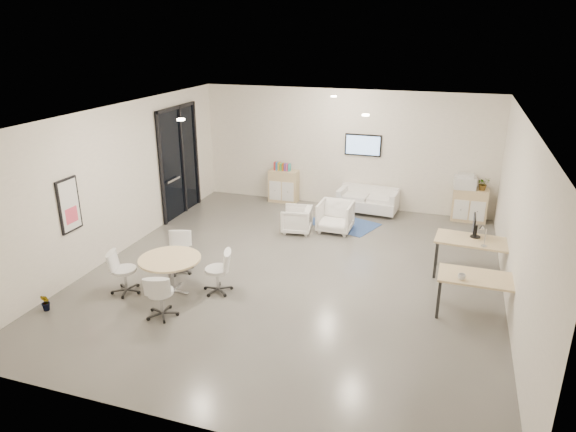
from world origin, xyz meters
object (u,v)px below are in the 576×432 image
(armchair_left, at_px, (297,218))
(desk_front, at_px, (481,281))
(sideboard_left, at_px, (284,186))
(sideboard_right, at_px, (469,205))
(armchair_right, at_px, (335,215))
(desk_rear, at_px, (475,244))
(round_table, at_px, (170,262))
(loveseat, at_px, (368,201))

(armchair_left, bearing_deg, desk_front, 49.00)
(sideboard_left, bearing_deg, sideboard_right, 0.03)
(sideboard_right, distance_m, armchair_right, 3.58)
(desk_rear, bearing_deg, round_table, -151.22)
(armchair_left, xyz_separation_m, round_table, (-1.33, -3.64, 0.27))
(sideboard_right, bearing_deg, desk_front, -88.23)
(sideboard_left, relative_size, armchair_left, 1.32)
(sideboard_right, xyz_separation_m, loveseat, (-2.58, -0.16, -0.12))
(armchair_right, relative_size, desk_rear, 0.53)
(loveseat, height_order, desk_front, desk_front)
(armchair_right, relative_size, desk_front, 0.57)
(armchair_right, bearing_deg, armchair_left, -157.70)
(armchair_left, bearing_deg, loveseat, 137.06)
(armchair_left, relative_size, round_table, 0.61)
(sideboard_left, xyz_separation_m, armchair_right, (1.93, -1.77, -0.05))
(armchair_right, xyz_separation_m, round_table, (-2.21, -3.99, 0.20))
(armchair_left, relative_size, desk_front, 0.49)
(sideboard_right, bearing_deg, armchair_right, -150.19)
(sideboard_right, relative_size, desk_rear, 0.56)
(sideboard_left, relative_size, desk_rear, 0.59)
(desk_front, bearing_deg, armchair_right, 137.18)
(armchair_left, distance_m, desk_front, 4.97)
(desk_front, xyz_separation_m, round_table, (-5.46, -0.90, -0.05))
(armchair_right, height_order, round_table, armchair_right)
(desk_front, bearing_deg, armchair_left, 147.13)
(armchair_right, bearing_deg, loveseat, 72.83)
(sideboard_left, xyz_separation_m, round_table, (-0.28, -5.76, 0.16))
(desk_rear, xyz_separation_m, desk_front, (0.09, -1.57, -0.04))
(armchair_right, bearing_deg, sideboard_left, 138.11)
(desk_front, bearing_deg, loveseat, 120.77)
(sideboard_right, relative_size, armchair_left, 1.24)
(armchair_left, relative_size, desk_rear, 0.45)
(armchair_right, bearing_deg, sideboard_right, 30.55)
(sideboard_right, xyz_separation_m, desk_rear, (0.06, -3.30, 0.27))
(desk_rear, relative_size, round_table, 1.35)
(desk_front, relative_size, round_table, 1.24)
(sideboard_left, distance_m, loveseat, 2.46)
(sideboard_left, xyz_separation_m, armchair_left, (1.05, -2.12, -0.11))
(armchair_right, bearing_deg, desk_front, -42.76)
(sideboard_left, distance_m, round_table, 5.77)
(armchair_left, bearing_deg, sideboard_right, 110.62)
(sideboard_right, relative_size, armchair_right, 1.05)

